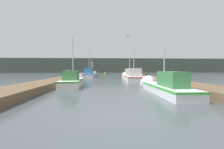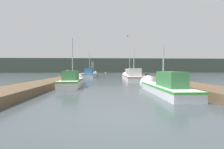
{
  "view_description": "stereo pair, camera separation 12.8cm",
  "coord_description": "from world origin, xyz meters",
  "px_view_note": "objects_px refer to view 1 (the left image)",
  "views": [
    {
      "loc": [
        -0.6,
        -4.4,
        1.47
      ],
      "look_at": [
        0.43,
        13.86,
        0.79
      ],
      "focal_mm": 24.0,
      "sensor_mm": 36.0,
      "label": 1
    },
    {
      "loc": [
        -0.48,
        -4.41,
        1.47
      ],
      "look_at": [
        0.43,
        13.86,
        0.79
      ],
      "focal_mm": 24.0,
      "sensor_mm": 36.0,
      "label": 2
    }
  ],
  "objects_px": {
    "fishing_boat_4": "(89,74)",
    "mooring_piling_0": "(124,72)",
    "mooring_piling_1": "(146,77)",
    "mooring_piling_2": "(68,76)",
    "fishing_boat_0": "(163,86)",
    "fishing_boat_3": "(129,76)",
    "fishing_boat_1": "(73,81)",
    "fishing_boat_2": "(134,77)",
    "fishing_boat_7": "(93,73)",
    "fishing_boat_6": "(92,73)",
    "fishing_boat_5": "(91,74)",
    "mooring_piling_3": "(137,74)",
    "seagull_lead": "(127,36)",
    "channel_buoy": "(105,73)"
  },
  "relations": [
    {
      "from": "fishing_boat_1",
      "to": "fishing_boat_2",
      "type": "relative_size",
      "value": 1.12
    },
    {
      "from": "fishing_boat_3",
      "to": "channel_buoy",
      "type": "distance_m",
      "value": 25.23
    },
    {
      "from": "fishing_boat_5",
      "to": "seagull_lead",
      "type": "height_order",
      "value": "seagull_lead"
    },
    {
      "from": "fishing_boat_1",
      "to": "mooring_piling_0",
      "type": "relative_size",
      "value": 4.4
    },
    {
      "from": "fishing_boat_6",
      "to": "mooring_piling_0",
      "type": "distance_m",
      "value": 7.33
    },
    {
      "from": "mooring_piling_1",
      "to": "mooring_piling_2",
      "type": "relative_size",
      "value": 0.78
    },
    {
      "from": "fishing_boat_4",
      "to": "fishing_boat_5",
      "type": "xyz_separation_m",
      "value": [
        0.01,
        4.3,
        -0.11
      ]
    },
    {
      "from": "fishing_boat_6",
      "to": "mooring_piling_2",
      "type": "xyz_separation_m",
      "value": [
        -1.23,
        -18.84,
        0.27
      ]
    },
    {
      "from": "fishing_boat_6",
      "to": "seagull_lead",
      "type": "distance_m",
      "value": 22.05
    },
    {
      "from": "fishing_boat_4",
      "to": "mooring_piling_3",
      "type": "distance_m",
      "value": 8.93
    },
    {
      "from": "fishing_boat_0",
      "to": "mooring_piling_0",
      "type": "bearing_deg",
      "value": 87.5
    },
    {
      "from": "fishing_boat_1",
      "to": "fishing_boat_5",
      "type": "bearing_deg",
      "value": 85.97
    },
    {
      "from": "mooring_piling_2",
      "to": "channel_buoy",
      "type": "bearing_deg",
      "value": 82.1
    },
    {
      "from": "channel_buoy",
      "to": "seagull_lead",
      "type": "distance_m",
      "value": 33.57
    },
    {
      "from": "mooring_piling_3",
      "to": "mooring_piling_1",
      "type": "bearing_deg",
      "value": -90.78
    },
    {
      "from": "fishing_boat_6",
      "to": "mooring_piling_0",
      "type": "xyz_separation_m",
      "value": [
        7.32,
        -0.25,
        0.29
      ]
    },
    {
      "from": "fishing_boat_7",
      "to": "mooring_piling_0",
      "type": "distance_m",
      "value": 9.21
    },
    {
      "from": "fishing_boat_7",
      "to": "fishing_boat_1",
      "type": "bearing_deg",
      "value": -87.58
    },
    {
      "from": "fishing_boat_0",
      "to": "fishing_boat_2",
      "type": "distance_m",
      "value": 8.46
    },
    {
      "from": "fishing_boat_3",
      "to": "fishing_boat_4",
      "type": "relative_size",
      "value": 1.05
    },
    {
      "from": "fishing_boat_3",
      "to": "channel_buoy",
      "type": "bearing_deg",
      "value": 97.13
    },
    {
      "from": "fishing_boat_2",
      "to": "fishing_boat_3",
      "type": "xyz_separation_m",
      "value": [
        0.23,
        4.36,
        -0.03
      ]
    },
    {
      "from": "fishing_boat_1",
      "to": "mooring_piling_3",
      "type": "xyz_separation_m",
      "value": [
        7.48,
        7.82,
        0.24
      ]
    },
    {
      "from": "fishing_boat_1",
      "to": "fishing_boat_2",
      "type": "bearing_deg",
      "value": 30.45
    },
    {
      "from": "fishing_boat_5",
      "to": "mooring_piling_2",
      "type": "distance_m",
      "value": 14.74
    },
    {
      "from": "fishing_boat_6",
      "to": "channel_buoy",
      "type": "relative_size",
      "value": 4.35
    },
    {
      "from": "mooring_piling_1",
      "to": "mooring_piling_3",
      "type": "height_order",
      "value": "mooring_piling_3"
    },
    {
      "from": "fishing_boat_0",
      "to": "mooring_piling_3",
      "type": "bearing_deg",
      "value": 84.59
    },
    {
      "from": "fishing_boat_4",
      "to": "mooring_piling_0",
      "type": "xyz_separation_m",
      "value": [
        7.22,
        8.2,
        0.2
      ]
    },
    {
      "from": "mooring_piling_1",
      "to": "mooring_piling_3",
      "type": "distance_m",
      "value": 4.77
    },
    {
      "from": "fishing_boat_3",
      "to": "fishing_boat_5",
      "type": "relative_size",
      "value": 1.05
    },
    {
      "from": "fishing_boat_4",
      "to": "mooring_piling_1",
      "type": "height_order",
      "value": "fishing_boat_4"
    },
    {
      "from": "fishing_boat_1",
      "to": "fishing_boat_6",
      "type": "bearing_deg",
      "value": 86.38
    },
    {
      "from": "fishing_boat_6",
      "to": "mooring_piling_1",
      "type": "relative_size",
      "value": 4.61
    },
    {
      "from": "fishing_boat_4",
      "to": "mooring_piling_2",
      "type": "relative_size",
      "value": 3.96
    },
    {
      "from": "fishing_boat_1",
      "to": "fishing_boat_7",
      "type": "bearing_deg",
      "value": 87.0
    },
    {
      "from": "fishing_boat_6",
      "to": "mooring_piling_0",
      "type": "bearing_deg",
      "value": 3.02
    },
    {
      "from": "fishing_boat_0",
      "to": "fishing_boat_3",
      "type": "xyz_separation_m",
      "value": [
        0.11,
        12.82,
        0.06
      ]
    },
    {
      "from": "mooring_piling_2",
      "to": "channel_buoy",
      "type": "height_order",
      "value": "mooring_piling_2"
    },
    {
      "from": "fishing_boat_7",
      "to": "fishing_boat_0",
      "type": "bearing_deg",
      "value": -75.96
    },
    {
      "from": "fishing_boat_2",
      "to": "seagull_lead",
      "type": "relative_size",
      "value": 10.36
    },
    {
      "from": "fishing_boat_1",
      "to": "fishing_boat_2",
      "type": "distance_m",
      "value": 7.5
    },
    {
      "from": "fishing_boat_7",
      "to": "channel_buoy",
      "type": "height_order",
      "value": "fishing_boat_7"
    },
    {
      "from": "fishing_boat_6",
      "to": "fishing_boat_7",
      "type": "bearing_deg",
      "value": 98.0
    },
    {
      "from": "fishing_boat_4",
      "to": "seagull_lead",
      "type": "height_order",
      "value": "seagull_lead"
    },
    {
      "from": "fishing_boat_5",
      "to": "fishing_boat_6",
      "type": "distance_m",
      "value": 4.16
    },
    {
      "from": "fishing_boat_4",
      "to": "seagull_lead",
      "type": "relative_size",
      "value": 10.08
    },
    {
      "from": "fishing_boat_1",
      "to": "mooring_piling_2",
      "type": "distance_m",
      "value": 2.85
    },
    {
      "from": "mooring_piling_3",
      "to": "fishing_boat_6",
      "type": "bearing_deg",
      "value": 118.41
    },
    {
      "from": "mooring_piling_2",
      "to": "fishing_boat_0",
      "type": "bearing_deg",
      "value": -42.7
    }
  ]
}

